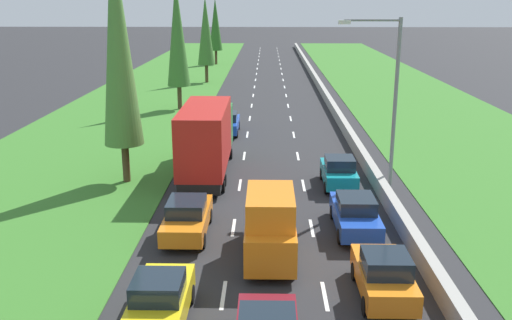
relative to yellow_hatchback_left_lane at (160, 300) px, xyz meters
The scene contains 18 objects.
ground_plane 46.94m from the yellow_hatchback_left_lane, 85.63° to the left, with size 300.00×300.00×0.00m, color #28282B.
grass_verge_left 47.68m from the yellow_hatchback_left_lane, 100.97° to the left, with size 14.00×140.00×0.04m, color #387528.
grass_verge_right 50.12m from the yellow_hatchback_left_lane, 69.04° to the left, with size 14.00×140.00×0.04m, color #387528.
median_barrier 47.71m from the yellow_hatchback_left_lane, 78.79° to the left, with size 0.44×120.00×0.85m, color #9E9B93.
lane_markings 46.94m from the yellow_hatchback_left_lane, 85.63° to the left, with size 3.64×116.00×0.01m.
yellow_hatchback_left_lane is the anchor object (origin of this frame).
orange_van_centre_lane 5.87m from the yellow_hatchback_left_lane, 53.85° to the left, with size 1.96×4.90×2.82m.
orange_hatchback_right_lane 7.50m from the yellow_hatchback_left_lane, 13.56° to the left, with size 1.74×3.90×1.72m.
orange_sedan_left_lane 7.00m from the yellow_hatchback_left_lane, 90.97° to the left, with size 1.82×4.50×1.64m.
blue_sedan_right_lane 10.42m from the yellow_hatchback_left_lane, 46.35° to the left, with size 1.82×4.50×1.64m.
red_box_truck_left_lane 15.72m from the yellow_hatchback_left_lane, 90.51° to the left, with size 2.46×9.40×4.18m.
blue_sedan_left_lane 26.20m from the yellow_hatchback_left_lane, 89.45° to the left, with size 1.82×4.50×1.64m.
teal_hatchback_right_lane 15.44m from the yellow_hatchback_left_lane, 62.15° to the left, with size 1.74×3.90×1.72m.
poplar_tree_second 16.52m from the yellow_hatchback_left_lane, 107.59° to the left, with size 2.14×2.14×13.55m.
poplar_tree_third 36.71m from the yellow_hatchback_left_lane, 97.59° to the left, with size 2.09×2.09×11.68m.
poplar_tree_fourth 53.70m from the yellow_hatchback_left_lane, 94.39° to the left, with size 2.06×2.06×10.26m.
poplar_tree_fifth 73.52m from the yellow_hatchback_left_lane, 93.67° to the left, with size 2.05×2.05×10.10m.
street_light_mast 17.04m from the yellow_hatchback_left_lane, 54.36° to the left, with size 3.20×0.28×9.00m.
Camera 1 is at (-0.28, -2.44, 9.86)m, focal length 39.60 mm.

